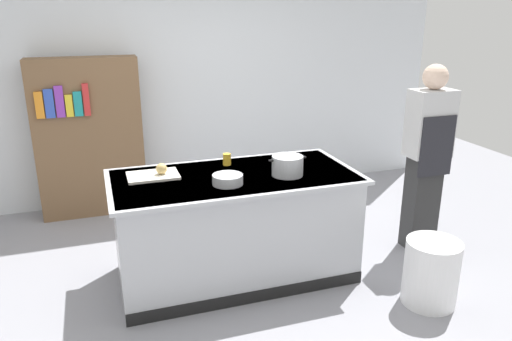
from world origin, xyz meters
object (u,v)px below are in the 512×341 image
object	(u,v)px
person_chef	(427,154)
bookshelf	(89,138)
mixing_bowl	(228,179)
juice_cup	(227,159)
trash_bin	(431,272)
stock_pot	(287,166)
onion	(162,169)

from	to	relation	value
person_chef	bookshelf	size ratio (longest dim) A/B	1.01
mixing_bowl	juice_cup	world-z (taller)	juice_cup
juice_cup	trash_bin	world-z (taller)	juice_cup
juice_cup	trash_bin	size ratio (longest dim) A/B	0.19
stock_pot	bookshelf	xyz separation A→B (m)	(-1.49, 1.93, -0.13)
trash_bin	bookshelf	size ratio (longest dim) A/B	0.30
onion	stock_pot	world-z (taller)	stock_pot
trash_bin	person_chef	world-z (taller)	person_chef
person_chef	bookshelf	world-z (taller)	person_chef
stock_pot	bookshelf	bearing A→B (deg)	127.74
person_chef	stock_pot	bearing A→B (deg)	112.89
bookshelf	trash_bin	bearing A→B (deg)	-48.19
stock_pot	person_chef	world-z (taller)	person_chef
trash_bin	person_chef	xyz separation A→B (m)	(0.50, 0.83, 0.66)
mixing_bowl	juice_cup	size ratio (longest dim) A/B	2.33
person_chef	bookshelf	xyz separation A→B (m)	(-2.89, 1.84, -0.06)
onion	juice_cup	bearing A→B (deg)	12.48
mixing_bowl	trash_bin	distance (m)	1.70
stock_pot	mixing_bowl	world-z (taller)	stock_pot
onion	juice_cup	distance (m)	0.58
juice_cup	onion	bearing A→B (deg)	-167.52
onion	person_chef	size ratio (longest dim) A/B	0.05
onion	bookshelf	bearing A→B (deg)	108.10
juice_cup	person_chef	size ratio (longest dim) A/B	0.06
mixing_bowl	trash_bin	size ratio (longest dim) A/B	0.45
juice_cup	trash_bin	bearing A→B (deg)	-41.95
mixing_bowl	stock_pot	bearing A→B (deg)	6.06
onion	person_chef	distance (m)	2.36
onion	bookshelf	world-z (taller)	bookshelf
juice_cup	bookshelf	xyz separation A→B (m)	(-1.11, 1.52, -0.10)
stock_pot	person_chef	distance (m)	1.40
mixing_bowl	trash_bin	bearing A→B (deg)	-26.02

